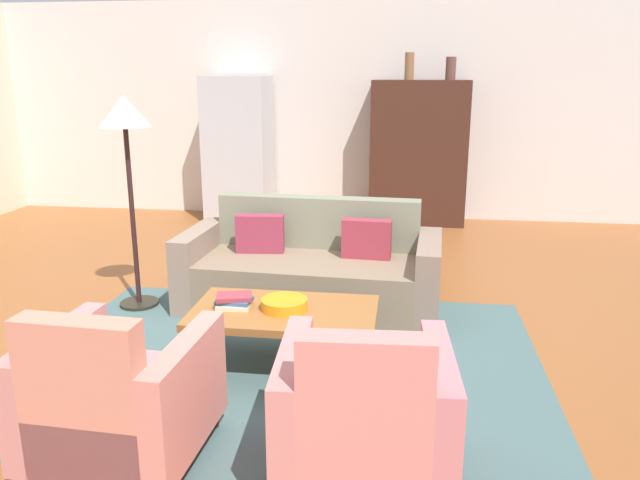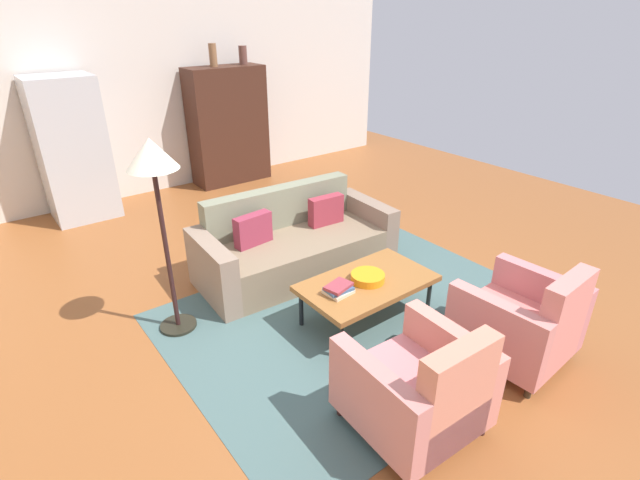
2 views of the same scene
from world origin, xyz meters
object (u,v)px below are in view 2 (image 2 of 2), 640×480
(armchair_right, at_px, (524,324))
(armchair_left, at_px, (421,392))
(fruit_bowl, at_px, (368,277))
(book_stack, at_px, (339,289))
(vase_tall, at_px, (213,55))
(couch, at_px, (293,245))
(cabinet, at_px, (228,126))
(vase_round, at_px, (243,55))
(floor_lamp, at_px, (154,173))
(refrigerator, at_px, (72,150))
(coffee_table, at_px, (367,284))

(armchair_right, bearing_deg, armchair_left, 176.68)
(armchair_right, height_order, fruit_bowl, armchair_right)
(book_stack, relative_size, vase_tall, 0.80)
(armchair_right, height_order, book_stack, armchair_right)
(couch, bearing_deg, cabinet, -103.17)
(armchair_right, height_order, vase_round, vase_round)
(armchair_left, bearing_deg, floor_lamp, 114.12)
(armchair_right, relative_size, cabinet, 0.49)
(floor_lamp, bearing_deg, refrigerator, 89.78)
(couch, bearing_deg, vase_tall, -100.58)
(refrigerator, bearing_deg, floor_lamp, -90.22)
(book_stack, bearing_deg, fruit_bowl, -0.37)
(coffee_table, bearing_deg, floor_lamp, 146.86)
(vase_tall, height_order, floor_lamp, vase_tall)
(book_stack, xyz_separation_m, floor_lamp, (-1.09, 0.93, 1.00))
(armchair_right, xyz_separation_m, fruit_bowl, (-0.60, 1.17, 0.09))
(cabinet, bearing_deg, coffee_table, -101.89)
(coffee_table, bearing_deg, vase_round, 73.67)
(vase_round, relative_size, refrigerator, 0.15)
(couch, distance_m, armchair_left, 2.43)
(vase_round, bearing_deg, fruit_bowl, -106.31)
(couch, xyz_separation_m, cabinet, (0.89, 3.08, 0.61))
(vase_tall, bearing_deg, book_stack, -104.25)
(coffee_table, xyz_separation_m, book_stack, (-0.33, 0.00, 0.08))
(armchair_left, height_order, vase_tall, vase_tall)
(coffee_table, relative_size, armchair_right, 1.36)
(armchair_right, height_order, cabinet, cabinet)
(couch, height_order, book_stack, couch)
(cabinet, bearing_deg, armchair_left, -105.45)
(coffee_table, xyz_separation_m, fruit_bowl, (0.00, 0.00, 0.07))
(couch, relative_size, armchair_left, 2.44)
(vase_tall, bearing_deg, couch, -103.60)
(book_stack, xyz_separation_m, vase_tall, (1.08, 4.26, 1.52))
(couch, distance_m, cabinet, 3.26)
(couch, relative_size, vase_tall, 6.58)
(coffee_table, height_order, fruit_bowl, fruit_bowl)
(fruit_bowl, distance_m, refrigerator, 4.42)
(armchair_left, xyz_separation_m, cabinet, (1.50, 5.43, 0.56))
(couch, bearing_deg, fruit_bowl, 92.88)
(couch, distance_m, vase_tall, 3.58)
(vase_round, distance_m, refrigerator, 2.85)
(coffee_table, distance_m, vase_tall, 4.61)
(book_stack, bearing_deg, coffee_table, -0.37)
(fruit_bowl, distance_m, floor_lamp, 1.98)
(vase_tall, bearing_deg, armchair_right, -91.52)
(cabinet, bearing_deg, floor_lamp, -124.90)
(armchair_right, bearing_deg, book_stack, 125.41)
(coffee_table, bearing_deg, couch, 89.78)
(coffee_table, distance_m, floor_lamp, 2.02)
(fruit_bowl, xyz_separation_m, cabinet, (0.90, 4.27, 0.46))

